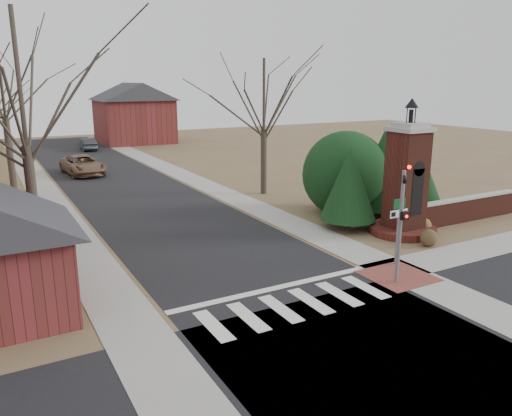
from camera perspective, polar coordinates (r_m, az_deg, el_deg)
ground at (r=16.35m, az=6.15°, el=-12.02°), size 120.00×120.00×0.00m
main_street at (r=35.70m, az=-14.56°, el=2.20°), size 8.00×70.00×0.01m
cross_street at (r=14.32m, az=13.34°, el=-16.44°), size 120.00×8.00×0.01m
crosswalk_zone at (r=16.94m, az=4.57°, el=-10.97°), size 8.00×2.20×0.02m
stop_bar at (r=18.09m, az=1.91°, el=-9.21°), size 8.00×0.35×0.02m
sidewalk_right_main at (r=37.29m, az=-6.82°, el=3.08°), size 2.00×60.00×0.02m
sidewalk_left at (r=34.82m, az=-22.84°, el=1.24°), size 2.00×60.00×0.02m
curb_apron at (r=19.93m, az=15.93°, el=-7.49°), size 2.40×2.40×0.02m
traffic_signal_pole at (r=18.51m, az=16.29°, el=-0.79°), size 0.28×0.41×4.50m
sign_post at (r=20.53m, az=15.94°, el=-1.15°), size 0.90×0.07×2.75m
brick_gate_monument at (r=24.89m, az=16.72°, el=1.98°), size 3.20×3.20×6.47m
brick_garden_wall at (r=28.56m, az=22.84°, el=-0.11°), size 7.50×0.50×1.30m
house_distant_right at (r=62.24m, az=-13.81°, el=10.65°), size 8.80×8.80×7.30m
evergreen_near at (r=25.10m, az=10.59°, el=2.76°), size 2.80×2.80×4.10m
evergreen_mid at (r=28.09m, az=14.28°, el=4.40°), size 3.40×3.40×4.70m
evergreen_far at (r=28.93m, az=18.45°, el=2.98°), size 2.40×2.40×3.30m
evergreen_mass at (r=28.10m, az=10.21°, el=4.21°), size 4.80×4.80×4.80m
bare_tree_0 at (r=20.96m, az=-25.60°, el=14.25°), size 8.05×8.05×11.15m
bare_tree_3 at (r=32.20m, az=0.91°, el=13.38°), size 7.00×7.00×9.70m
pickup_truck at (r=41.93m, az=-19.19°, el=4.66°), size 2.98×5.62×1.51m
distant_car at (r=56.63m, az=-18.65°, el=6.93°), size 1.51×3.97×1.29m
dry_shrub_left at (r=23.74m, az=19.15°, el=-3.23°), size 0.78×0.78×0.78m
dry_shrub_right at (r=25.77m, az=18.61°, el=-1.88°), size 0.74×0.74×0.74m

